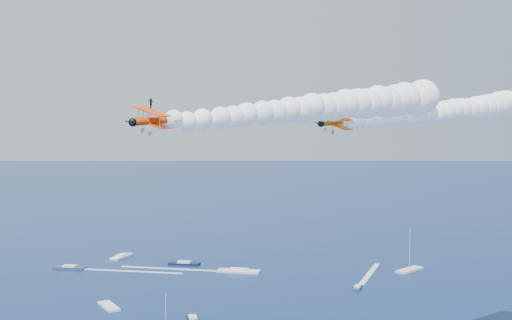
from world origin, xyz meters
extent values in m
cube|color=#303641|center=(-31.60, 171.16, 0.35)|extent=(12.31, 8.73, 0.70)
cube|color=#323942|center=(59.35, 113.61, 0.35)|extent=(5.64, 6.71, 0.70)
cube|color=silver|center=(27.88, 148.08, 0.35)|extent=(16.21, 11.78, 0.70)
cube|color=silver|center=(89.16, 132.89, 0.35)|extent=(13.66, 10.32, 0.70)
cube|color=white|center=(-11.35, 186.94, 0.35)|extent=(10.16, 11.96, 0.70)
cube|color=black|center=(1.01, 94.52, 0.35)|extent=(3.38, 8.67, 0.70)
cube|color=black|center=(10.89, 166.46, 0.35)|extent=(12.56, 8.92, 0.70)
cube|color=white|center=(-20.48, 113.97, 0.35)|extent=(6.16, 11.52, 0.70)
cube|color=white|center=(-9.33, 159.94, 0.03)|extent=(34.84, 18.88, 0.04)
cube|color=white|center=(72.31, 131.83, 0.03)|extent=(23.65, 32.13, 0.04)
cube|color=white|center=(4.16, 160.65, 0.03)|extent=(34.51, 19.56, 0.04)
camera|label=1|loc=(-30.33, -78.50, 53.37)|focal=45.35mm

